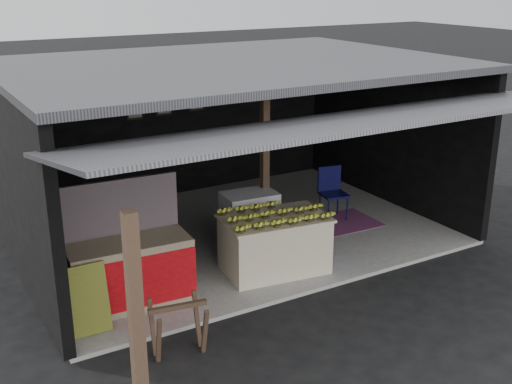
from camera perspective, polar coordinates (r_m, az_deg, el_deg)
ground at (r=9.37m, az=5.21°, el=-8.93°), size 80.00×80.00×0.00m
concrete_slab at (r=11.28m, az=-2.14°, el=-3.69°), size 7.00×5.00×0.06m
shophouse at (r=10.93m, az=-3.06°, el=6.94°), size 7.40×7.29×3.02m
banana_table at (r=9.69m, az=1.66°, el=-4.62°), size 1.68×1.16×0.87m
banana_pile at (r=9.49m, az=1.69°, el=-1.76°), size 1.55×1.05×0.17m
white_crate at (r=10.46m, az=-0.57°, el=-2.55°), size 0.90×0.65×0.95m
neighbor_stall at (r=8.90m, az=-11.22°, el=-6.73°), size 1.68×0.84×1.69m
green_signboard at (r=8.33m, az=-15.01°, el=-9.32°), size 0.60×0.22×0.90m
sawhorse at (r=7.80m, az=-6.93°, el=-11.51°), size 0.71×0.68×0.68m
water_barrel at (r=10.21m, az=5.49°, el=-4.55°), size 0.34×0.34×0.50m
plastic_chair at (r=11.82m, az=6.73°, el=0.34°), size 0.53×0.53×0.96m
magenta_rug at (r=11.70m, az=7.14°, el=-2.80°), size 1.53×1.05×0.01m
picture_frames at (r=12.75m, az=-8.07°, el=7.73°), size 1.62×0.04×0.46m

